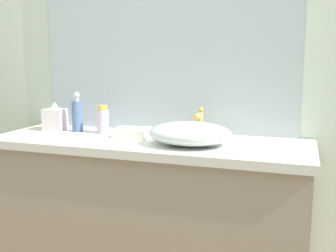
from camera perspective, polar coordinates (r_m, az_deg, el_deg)
bathroom_wall_rear at (r=2.27m, az=2.05°, el=10.46°), size 6.00×0.06×2.60m
vanity_counter at (r=2.17m, az=-2.96°, el=-13.07°), size 1.65×0.55×0.86m
wall_mirror_panel at (r=2.27m, az=-0.54°, el=15.58°), size 1.49×0.01×1.29m
sink_basin at (r=1.91m, az=3.18°, el=-1.07°), size 0.41×0.33×0.11m
faucet at (r=2.07m, az=4.52°, el=0.79°), size 0.03×0.14×0.16m
soap_dispenser at (r=2.32m, az=-12.94°, el=1.62°), size 0.06×0.06×0.23m
lotion_bottle at (r=2.24m, az=-9.37°, el=0.86°), size 0.07×0.07×0.16m
tissue_box at (r=2.40m, az=-15.94°, el=1.10°), size 0.13×0.13×0.16m
folded_hand_towel at (r=2.12m, az=-5.17°, el=-0.91°), size 0.19×0.16×0.05m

